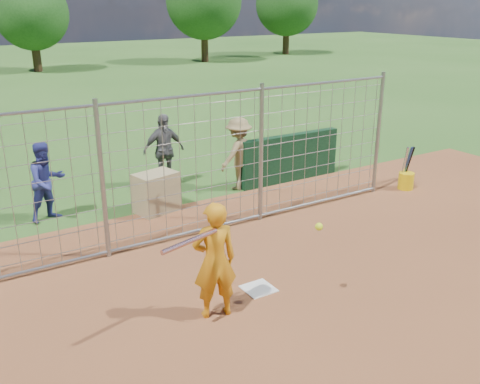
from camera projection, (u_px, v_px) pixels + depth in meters
ground at (251, 284)px, 7.96m from camera, size 100.00×100.00×0.00m
home_plate at (259, 289)px, 7.79m from camera, size 0.43×0.43×0.02m
dugout_wall at (290, 158)px, 12.34m from camera, size 2.60×0.20×1.10m
batter at (215, 261)px, 6.90m from camera, size 0.65×0.50×1.61m
bystander_a at (47, 182)px, 10.05m from camera, size 0.88×0.78×1.53m
bystander_b at (164, 151)px, 11.89m from camera, size 0.97×0.41×1.66m
bystander_c at (239, 154)px, 11.74m from camera, size 1.17×0.89×1.60m
equipment_bin at (156, 193)px, 10.55m from camera, size 0.90×0.71×0.80m
equipment_in_play at (224, 237)px, 6.50m from camera, size 2.22×0.49×0.19m
bucket_with_bats at (406, 178)px, 11.88m from camera, size 0.34×0.35×0.98m
backstop_fence at (188, 169)px, 9.13m from camera, size 9.08×0.08×2.60m
tree_line at (32, 6)px, 30.76m from camera, size 44.66×6.72×6.48m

